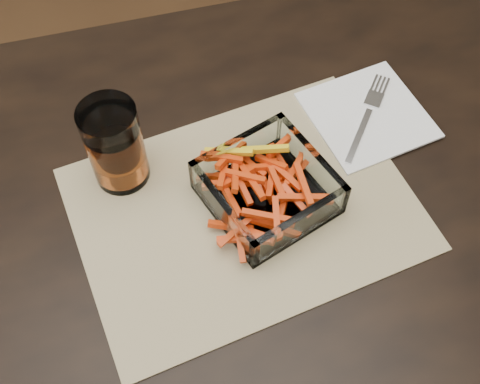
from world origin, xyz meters
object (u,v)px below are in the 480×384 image
(dining_table, at_px, (204,275))
(glass_bowl, at_px, (268,190))
(tumbler, at_px, (116,147))
(fork, at_px, (368,115))

(dining_table, relative_size, glass_bowl, 8.26)
(glass_bowl, relative_size, tumbler, 1.45)
(glass_bowl, bearing_deg, tumbler, 152.92)
(fork, bearing_deg, dining_table, -114.72)
(tumbler, bearing_deg, dining_table, -60.44)
(dining_table, bearing_deg, fork, 26.86)
(dining_table, height_order, tumbler, tumbler)
(tumbler, bearing_deg, fork, 0.88)
(glass_bowl, relative_size, fork, 1.29)
(glass_bowl, distance_m, fork, 0.21)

